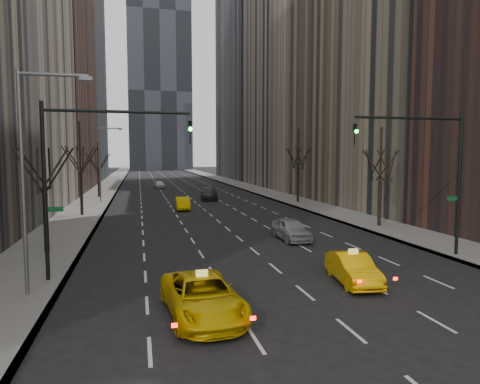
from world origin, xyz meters
TOP-DOWN VIEW (x-y plane):
  - sidewalk_left at (-12.25, 70.00)m, footprint 4.50×320.00m
  - sidewalk_right at (12.25, 70.00)m, footprint 4.50×320.00m
  - bld_left_far at (-21.50, 66.00)m, footprint 14.00×28.00m
  - bld_left_deep at (-21.50, 96.00)m, footprint 14.00×30.00m
  - bld_right_far at (21.50, 64.00)m, footprint 14.00×28.00m
  - bld_right_deep at (21.50, 95.00)m, footprint 14.00×30.00m
  - tower_far at (2.00, 170.00)m, footprint 24.00×24.00m
  - tree_lw_b at (-12.00, 18.00)m, footprint 3.36×3.50m
  - tree_lw_c at (-12.00, 34.00)m, footprint 3.36×3.50m
  - tree_lw_d at (-12.00, 52.00)m, footprint 3.36×3.50m
  - tree_rw_b at (12.00, 22.00)m, footprint 3.36×3.50m
  - tree_rw_c at (12.00, 40.00)m, footprint 3.36×3.50m
  - traffic_mast_left at (-9.11, 12.00)m, footprint 6.69×0.39m
  - traffic_mast_right at (9.11, 12.00)m, footprint 6.69×0.39m
  - streetlight_near at (-10.84, 10.00)m, footprint 2.83×0.22m
  - streetlight_far at (-10.84, 45.00)m, footprint 2.83×0.22m
  - taxi_suv at (-4.58, 6.37)m, footprint 2.84×5.47m
  - taxi_sedan at (2.61, 8.77)m, footprint 1.98×4.26m
  - silver_sedan_ahead at (3.32, 18.74)m, footprint 1.80×4.39m
  - far_taxi at (-2.22, 36.68)m, footprint 1.58×4.11m
  - far_suv_grey at (2.13, 46.16)m, footprint 2.84×5.54m
  - far_car_white at (-3.21, 66.99)m, footprint 1.93×4.01m

SIDE VIEW (x-z plane):
  - sidewalk_left at x=-12.25m, z-range 0.00..0.15m
  - sidewalk_right at x=12.25m, z-range 0.00..0.15m
  - far_car_white at x=-3.21m, z-range 0.00..1.32m
  - far_taxi at x=-2.22m, z-range 0.00..1.33m
  - taxi_sedan at x=2.61m, z-range 0.00..1.35m
  - taxi_suv at x=-4.58m, z-range 0.00..1.47m
  - silver_sedan_ahead at x=3.32m, z-range 0.00..1.49m
  - far_suv_grey at x=2.13m, z-range 0.00..1.54m
  - tree_lw_d at x=-12.00m, z-range -0.12..7.24m
  - tree_lw_b at x=-12.00m, z-range -0.19..7.63m
  - tree_rw_b at x=12.00m, z-range -0.19..7.63m
  - tree_lw_c at x=-12.00m, z-range -0.33..8.41m
  - tree_rw_c at x=12.00m, z-range -0.33..8.41m
  - traffic_mast_left at x=-9.11m, z-range 1.49..9.49m
  - traffic_mast_right at x=9.11m, z-range 1.49..9.49m
  - streetlight_near at x=-10.84m, z-range 1.12..10.12m
  - streetlight_far at x=-10.84m, z-range 1.12..10.12m
  - bld_left_far at x=-21.50m, z-range 0.00..44.00m
  - bld_right_far at x=21.50m, z-range 0.00..50.00m
  - bld_right_deep at x=21.50m, z-range 0.00..58.00m
  - bld_left_deep at x=-21.50m, z-range 0.00..60.00m
  - tower_far at x=2.00m, z-range 0.00..120.00m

